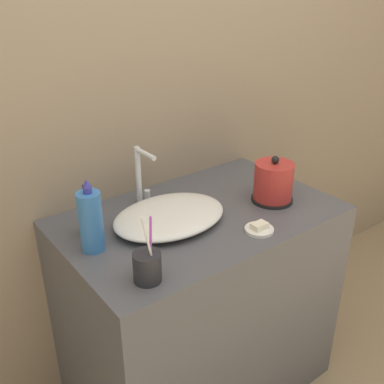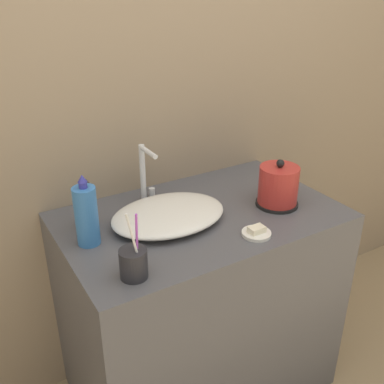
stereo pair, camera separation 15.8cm
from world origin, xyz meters
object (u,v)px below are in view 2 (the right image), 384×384
Objects in this scene: toothbrush_cup at (134,263)px; shampoo_bottle at (86,215)px; faucet at (145,171)px; electric_kettle at (278,188)px; lotion_bottle at (87,208)px.

shampoo_bottle is (-0.05, 0.24, 0.06)m from toothbrush_cup.
faucet is at bearing 31.70° from shampoo_bottle.
toothbrush_cup is 0.90× the size of shampoo_bottle.
electric_kettle is (0.41, -0.29, -0.05)m from faucet.
electric_kettle is 0.76× the size of shampoo_bottle.
toothbrush_cup reaches higher than electric_kettle.
electric_kettle is 0.71m from shampoo_bottle.
lotion_bottle is 0.74× the size of shampoo_bottle.
faucet reaches higher than electric_kettle.
shampoo_bottle is at bearing -148.30° from faucet.
lotion_bottle is at bearing 70.82° from shampoo_bottle.
lotion_bottle is (-0.67, 0.20, 0.00)m from electric_kettle.
toothbrush_cup is at bearing -119.82° from faucet.
toothbrush_cup is 0.34m from lotion_bottle.
lotion_bottle is (-0.02, 0.34, 0.03)m from toothbrush_cup.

